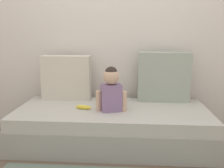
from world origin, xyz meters
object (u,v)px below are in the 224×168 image
couch (112,126)px  banana (84,107)px  throw_pillow_right (164,77)px  toddler (111,89)px  throw_pillow_left (66,78)px

couch → banana: (-0.28, -0.04, 0.21)m
throw_pillow_right → toddler: 0.67m
couch → toddler: 0.41m
throw_pillow_left → throw_pillow_right: throw_pillow_right is taller
throw_pillow_right → toddler: size_ratio=1.28×
throw_pillow_right → throw_pillow_left: bearing=180.0°
throw_pillow_right → toddler: throw_pillow_right is taller
couch → throw_pillow_right: throw_pillow_right is taller
throw_pillow_left → throw_pillow_right: size_ratio=0.97×
throw_pillow_right → banana: bearing=-156.4°
banana → toddler: bearing=-6.3°
throw_pillow_right → banana: size_ratio=3.27×
toddler → banana: bearing=173.7°
banana → couch: bearing=8.6°
banana → throw_pillow_left: bearing=125.6°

